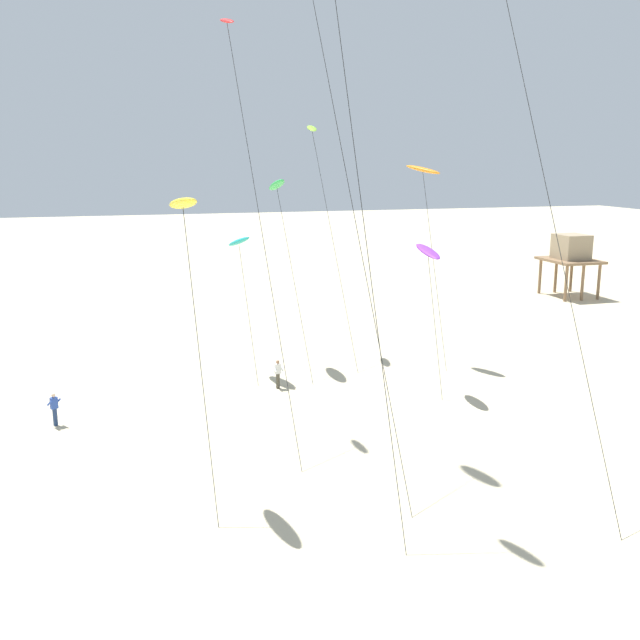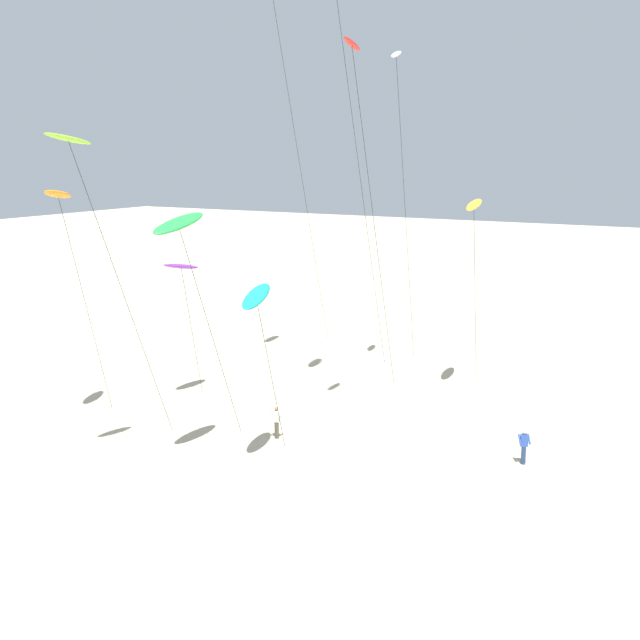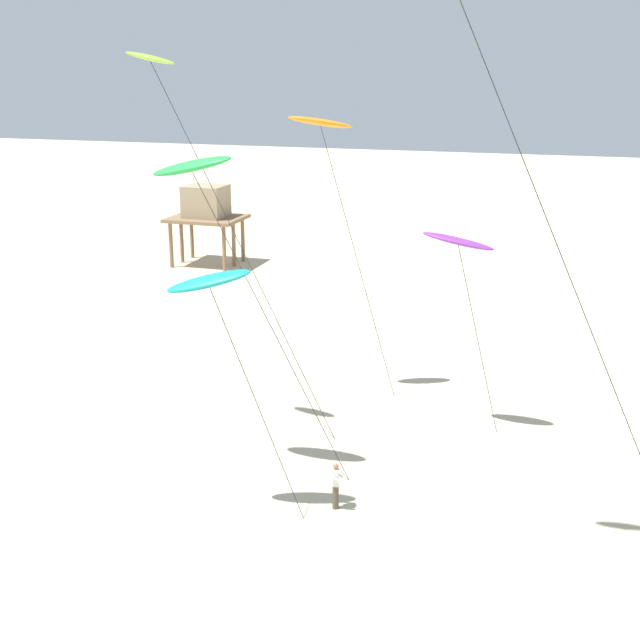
{
  "view_description": "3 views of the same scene",
  "coord_description": "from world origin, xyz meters",
  "px_view_note": "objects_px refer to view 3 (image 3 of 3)",
  "views": [
    {
      "loc": [
        40.69,
        0.98,
        12.91
      ],
      "look_at": [
        3.82,
        11.57,
        4.23
      ],
      "focal_mm": 40.43,
      "sensor_mm": 36.0,
      "label": 1
    },
    {
      "loc": [
        -30.13,
        -11.0,
        14.32
      ],
      "look_at": [
        2.59,
        7.21,
        6.31
      ],
      "focal_mm": 44.74,
      "sensor_mm": 36.0,
      "label": 2
    },
    {
      "loc": [
        9.82,
        -16.17,
        14.72
      ],
      "look_at": [
        1.54,
        9.96,
        6.53
      ],
      "focal_mm": 49.11,
      "sensor_mm": 36.0,
      "label": 3
    }
  ],
  "objects_px": {
    "kite_teal": "(209,282)",
    "stilt_house": "(206,208)",
    "kite_lime": "(153,65)",
    "kite_green": "(192,168)",
    "kite_purple": "(458,242)",
    "kite_orange": "(321,124)",
    "kite_flyer_nearest": "(336,484)"
  },
  "relations": [
    {
      "from": "kite_teal",
      "to": "stilt_house",
      "type": "relative_size",
      "value": 1.47
    },
    {
      "from": "kite_lime",
      "to": "stilt_house",
      "type": "distance_m",
      "value": 32.13
    },
    {
      "from": "kite_green",
      "to": "kite_purple",
      "type": "bearing_deg",
      "value": 38.86
    },
    {
      "from": "kite_lime",
      "to": "kite_teal",
      "type": "relative_size",
      "value": 1.75
    },
    {
      "from": "kite_orange",
      "to": "kite_flyer_nearest",
      "type": "height_order",
      "value": "kite_orange"
    },
    {
      "from": "kite_lime",
      "to": "kite_orange",
      "type": "height_order",
      "value": "kite_lime"
    },
    {
      "from": "kite_orange",
      "to": "kite_purple",
      "type": "xyz_separation_m",
      "value": [
        6.39,
        -2.4,
        -4.21
      ]
    },
    {
      "from": "kite_teal",
      "to": "kite_green",
      "type": "xyz_separation_m",
      "value": [
        -1.75,
        2.74,
        3.19
      ]
    },
    {
      "from": "kite_orange",
      "to": "kite_purple",
      "type": "relative_size",
      "value": 1.51
    },
    {
      "from": "kite_purple",
      "to": "stilt_house",
      "type": "height_order",
      "value": "kite_purple"
    },
    {
      "from": "kite_lime",
      "to": "kite_green",
      "type": "xyz_separation_m",
      "value": [
        2.89,
        -3.09,
        -3.3
      ]
    },
    {
      "from": "kite_lime",
      "to": "stilt_house",
      "type": "relative_size",
      "value": 2.56
    },
    {
      "from": "kite_lime",
      "to": "kite_green",
      "type": "bearing_deg",
      "value": -46.86
    },
    {
      "from": "kite_green",
      "to": "kite_flyer_nearest",
      "type": "bearing_deg",
      "value": -13.51
    },
    {
      "from": "kite_green",
      "to": "kite_teal",
      "type": "bearing_deg",
      "value": -57.47
    },
    {
      "from": "kite_orange",
      "to": "kite_purple",
      "type": "height_order",
      "value": "kite_orange"
    },
    {
      "from": "kite_flyer_nearest",
      "to": "stilt_house",
      "type": "relative_size",
      "value": 0.28
    },
    {
      "from": "kite_green",
      "to": "stilt_house",
      "type": "xyz_separation_m",
      "value": [
        -14.19,
        31.36,
        -6.96
      ]
    },
    {
      "from": "kite_teal",
      "to": "kite_flyer_nearest",
      "type": "height_order",
      "value": "kite_teal"
    },
    {
      "from": "kite_lime",
      "to": "kite_orange",
      "type": "relative_size",
      "value": 1.2
    },
    {
      "from": "stilt_house",
      "to": "kite_teal",
      "type": "bearing_deg",
      "value": -64.95
    },
    {
      "from": "kite_orange",
      "to": "kite_flyer_nearest",
      "type": "distance_m",
      "value": 15.66
    },
    {
      "from": "kite_orange",
      "to": "kite_green",
      "type": "distance_m",
      "value": 9.16
    },
    {
      "from": "kite_orange",
      "to": "kite_green",
      "type": "bearing_deg",
      "value": -100.96
    },
    {
      "from": "kite_green",
      "to": "kite_flyer_nearest",
      "type": "relative_size",
      "value": 7.1
    },
    {
      "from": "kite_lime",
      "to": "kite_purple",
      "type": "relative_size",
      "value": 1.82
    },
    {
      "from": "kite_orange",
      "to": "stilt_house",
      "type": "height_order",
      "value": "kite_orange"
    },
    {
      "from": "kite_green",
      "to": "kite_flyer_nearest",
      "type": "xyz_separation_m",
      "value": [
        5.51,
        -1.32,
        -10.32
      ]
    },
    {
      "from": "kite_purple",
      "to": "kite_teal",
      "type": "bearing_deg",
      "value": -124.45
    },
    {
      "from": "kite_orange",
      "to": "kite_lime",
      "type": "bearing_deg",
      "value": -128.29
    },
    {
      "from": "kite_purple",
      "to": "kite_lime",
      "type": "bearing_deg",
      "value": -162.58
    },
    {
      "from": "kite_lime",
      "to": "kite_flyer_nearest",
      "type": "distance_m",
      "value": 16.6
    }
  ]
}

